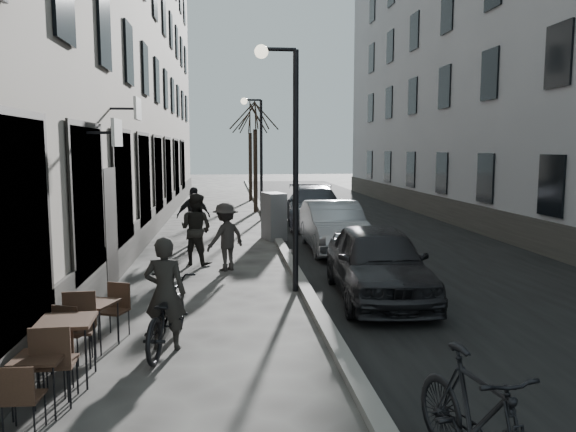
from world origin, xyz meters
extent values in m
plane|color=#32302D|center=(0.00, 0.00, 0.00)|extent=(120.00, 120.00, 0.00)
cube|color=black|center=(3.85, 16.00, 0.00)|extent=(7.30, 60.00, 0.00)
cube|color=slate|center=(0.20, 16.00, 0.06)|extent=(0.25, 60.00, 0.12)
cube|color=gray|center=(-6.00, 16.50, 8.00)|extent=(4.00, 35.00, 16.00)
cube|color=gray|center=(9.50, 16.50, 8.00)|extent=(4.00, 35.00, 16.00)
cylinder|color=black|center=(0.00, 6.00, 2.50)|extent=(0.12, 0.12, 5.00)
cylinder|color=black|center=(-0.35, 6.00, 5.00)|extent=(0.70, 0.08, 0.08)
sphere|color=#FFF2CC|center=(-0.70, 6.00, 4.95)|extent=(0.28, 0.28, 0.28)
cylinder|color=black|center=(0.00, 18.00, 2.50)|extent=(0.12, 0.12, 5.00)
cylinder|color=black|center=(-0.35, 18.00, 5.00)|extent=(0.70, 0.08, 0.08)
sphere|color=#FFF2CC|center=(-0.70, 18.00, 4.95)|extent=(0.28, 0.28, 0.28)
cylinder|color=black|center=(-0.10, 21.00, 1.95)|extent=(0.20, 0.20, 3.90)
cylinder|color=black|center=(-0.10, 27.00, 1.95)|extent=(0.20, 0.20, 3.90)
cube|color=black|center=(-3.57, 0.84, 0.65)|extent=(0.57, 0.57, 0.04)
cylinder|color=black|center=(-3.80, 0.62, 0.32)|extent=(0.02, 0.02, 0.63)
cylinder|color=black|center=(-3.35, 0.60, 0.32)|extent=(0.02, 0.02, 0.63)
cylinder|color=black|center=(-3.79, 1.07, 0.32)|extent=(0.02, 0.02, 0.63)
cylinder|color=black|center=(-3.33, 1.06, 0.32)|extent=(0.02, 0.02, 0.63)
cube|color=black|center=(-3.49, 1.68, 0.81)|extent=(0.71, 0.71, 0.04)
cylinder|color=black|center=(-3.77, 1.38, 0.40)|extent=(0.03, 0.03, 0.79)
cylinder|color=black|center=(-3.20, 1.41, 0.40)|extent=(0.03, 0.03, 0.79)
cylinder|color=black|center=(-3.79, 1.95, 0.40)|extent=(0.03, 0.03, 0.79)
cylinder|color=black|center=(-3.22, 1.98, 0.40)|extent=(0.03, 0.03, 0.79)
cube|color=black|center=(-3.43, 2.90, 0.70)|extent=(0.75, 0.75, 0.04)
cylinder|color=black|center=(-3.75, 2.75, 0.34)|extent=(0.02, 0.02, 0.68)
cylinder|color=black|center=(-3.28, 2.58, 0.34)|extent=(0.02, 0.02, 0.68)
cylinder|color=black|center=(-3.58, 3.21, 0.34)|extent=(0.02, 0.02, 0.68)
cylinder|color=black|center=(-3.11, 3.05, 0.34)|extent=(0.02, 0.02, 0.68)
cube|color=slate|center=(0.10, 12.84, 0.78)|extent=(0.81, 1.15, 1.56)
imported|color=black|center=(-2.36, 2.78, 0.53)|extent=(1.00, 2.09, 1.05)
imported|color=black|center=(-2.36, 2.78, 0.86)|extent=(0.68, 0.50, 1.72)
imported|color=black|center=(-2.25, 9.04, 0.93)|extent=(1.14, 1.06, 1.86)
imported|color=#2C2826|center=(-1.47, 8.21, 0.84)|extent=(1.24, 1.18, 1.69)
imported|color=black|center=(-2.49, 11.99, 0.91)|extent=(1.16, 0.79, 1.83)
imported|color=black|center=(1.58, 5.26, 0.74)|extent=(2.00, 4.45, 1.48)
imported|color=gray|center=(1.69, 10.61, 0.72)|extent=(1.54, 4.40, 1.45)
imported|color=#32343B|center=(1.95, 15.95, 0.76)|extent=(2.54, 5.42, 1.53)
imported|color=black|center=(0.81, -0.99, 0.59)|extent=(0.90, 2.04, 1.18)
camera|label=1|loc=(-1.40, -5.57, 3.02)|focal=35.00mm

